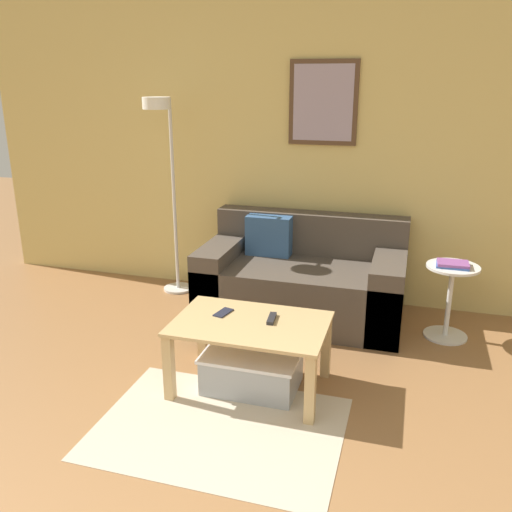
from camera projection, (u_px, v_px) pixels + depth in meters
wall_back at (296, 145)px, 4.41m from camera, size 5.60×0.09×2.55m
area_rug at (219, 427)px, 2.92m from camera, size 1.31×0.95×0.01m
couch at (302, 281)px, 4.26m from camera, size 1.55×0.84×0.77m
coffee_table at (250, 335)px, 3.21m from camera, size 0.91×0.59×0.43m
storage_bin at (252, 370)px, 3.27m from camera, size 0.58×0.40×0.24m
floor_lamp at (165, 160)px, 4.36m from camera, size 0.26×0.47×1.66m
side_table at (450, 295)px, 3.86m from camera, size 0.37×0.37×0.55m
book_stack at (453, 264)px, 3.78m from camera, size 0.22×0.19×0.03m
remote_control at (272, 318)px, 3.21m from camera, size 0.06×0.15×0.02m
cell_phone at (223, 313)px, 3.30m from camera, size 0.10×0.15×0.01m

